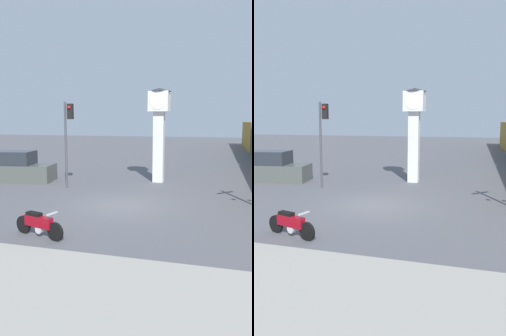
{
  "view_description": "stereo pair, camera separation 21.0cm",
  "coord_description": "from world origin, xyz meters",
  "views": [
    {
      "loc": [
        3.83,
        -13.09,
        3.61
      ],
      "look_at": [
        -0.09,
        1.06,
        1.47
      ],
      "focal_mm": 35.0,
      "sensor_mm": 36.0,
      "label": 1
    },
    {
      "loc": [
        4.03,
        -13.03,
        3.61
      ],
      "look_at": [
        -0.09,
        1.06,
        1.47
      ],
      "focal_mm": 35.0,
      "sensor_mm": 36.0,
      "label": 2
    }
  ],
  "objects": [
    {
      "name": "clock_tower",
      "position": [
        0.57,
        5.86,
        3.6
      ],
      "size": [
        1.37,
        1.37,
        5.45
      ],
      "color": "white",
      "rests_on": "ground_plane"
    },
    {
      "name": "traffic_light",
      "position": [
        -3.77,
        2.84,
        3.13
      ],
      "size": [
        0.5,
        0.35,
        4.58
      ],
      "color": "#47474C",
      "rests_on": "ground_plane"
    },
    {
      "name": "ground_plane",
      "position": [
        0.0,
        0.0,
        0.0
      ],
      "size": [
        120.0,
        120.0,
        0.0
      ],
      "primitive_type": "plane",
      "color": "#56565B"
    },
    {
      "name": "motorcycle",
      "position": [
        -1.43,
        -4.33,
        0.41
      ],
      "size": [
        1.9,
        0.68,
        0.86
      ],
      "rotation": [
        0.0,
        0.0,
        -0.27
      ],
      "color": "black",
      "rests_on": "ground_plane"
    },
    {
      "name": "parked_car",
      "position": [
        -7.66,
        3.92,
        0.75
      ],
      "size": [
        4.42,
        2.41,
        1.8
      ],
      "rotation": [
        0.0,
        0.0,
        0.15
      ],
      "color": "#4C514C",
      "rests_on": "ground_plane"
    }
  ]
}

